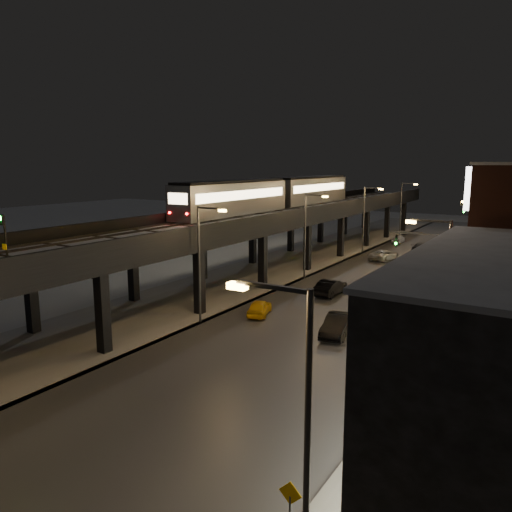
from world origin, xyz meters
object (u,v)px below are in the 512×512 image
Objects in this scene: sign_citgo at (486,215)px; rail_signal at (3,231)px; car_mid_silver at (384,255)px; car_onc_dark at (410,304)px; subway_train at (277,193)px; car_far_white at (398,239)px; car_onc_white at (388,292)px; car_taxi at (259,308)px; car_onc_red at (473,253)px; car_mid_dark at (423,248)px; car_onc_silver at (338,326)px; car_near_white at (330,288)px.

rail_signal is at bearing -141.59° from sign_citgo.
car_onc_dark is (8.72, -20.74, 0.01)m from car_mid_silver.
subway_train reaches higher than car_far_white.
car_onc_white is (18.04, -11.87, -7.73)m from subway_train.
car_taxi is 0.73× the size of car_onc_white.
car_mid_dark is at bearing 174.69° from car_onc_red.
car_onc_silver is 9.13m from car_onc_dark.
car_onc_silver is 0.91× the size of car_onc_white.
rail_signal is 0.24× the size of sign_citgo.
car_near_white is 0.93× the size of car_mid_silver.
car_onc_dark reaches higher than car_far_white.
car_onc_silver reaches higher than car_onc_white.
car_onc_white is (3.28, -26.66, 0.06)m from car_mid_dark.
car_onc_silver is (17.86, -23.01, -7.71)m from subway_train.
car_far_white is 34.15m from car_onc_white.
car_onc_silver reaches higher than car_taxi.
car_mid_silver is (5.55, 46.57, -8.01)m from rail_signal.
subway_train reaches higher than car_mid_dark.
car_onc_red is (3.38, 25.47, 0.01)m from car_onc_white.
subway_train is at bearing 138.15° from car_onc_white.
car_onc_white is at bearing 126.87° from sign_citgo.
car_onc_white is at bearing 67.63° from rail_signal.
car_taxi is 7.34m from car_onc_silver.
car_onc_dark is at bearing -86.73° from car_onc_red.
car_onc_silver reaches higher than car_near_white.
car_mid_dark reaches higher than car_far_white.
car_onc_silver is 0.94× the size of car_onc_dark.
subway_train is at bearing 99.06° from rail_signal.
car_onc_dark is at bearing 122.47° from car_mid_silver.
subway_train is 8.75× the size of car_onc_red.
car_taxi is (10.63, -21.81, -7.84)m from subway_train.
rail_signal is 61.97m from car_far_white.
subway_train is at bearing 61.66° from car_far_white.
car_onc_silver reaches higher than car_mid_silver.
sign_citgo reaches higher than car_near_white.
subway_train is 7.56× the size of car_onc_white.
car_onc_dark is 27.93m from car_onc_red.
car_onc_dark reaches higher than car_mid_silver.
car_far_white is at bearing 92.48° from car_onc_silver.
car_onc_white is (7.41, 9.94, 0.11)m from car_taxi.
car_mid_silver is at bearing 83.21° from rail_signal.
sign_citgo is at bearing -13.21° from car_onc_silver.
sign_citgo is at bearing -41.42° from subway_train.
car_mid_silver reaches higher than car_far_white.
car_onc_dark is at bearing 63.99° from car_onc_silver.
car_onc_red is at bearing 74.39° from rail_signal.
car_near_white is 0.38× the size of sign_citgo.
car_onc_silver is (4.85, -9.98, 0.02)m from car_near_white.
car_mid_silver is at bearing 99.91° from car_onc_white.
car_mid_dark is 41.40m from sign_citgo.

